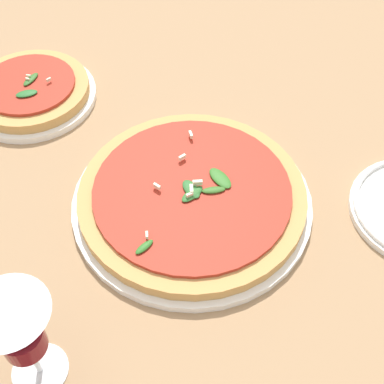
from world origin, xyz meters
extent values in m
plane|color=#9E7A56|center=(0.00, 0.00, 0.00)|extent=(6.00, 6.00, 0.00)
cylinder|color=white|center=(-0.02, 0.01, 0.01)|extent=(0.35, 0.35, 0.01)
cylinder|color=tan|center=(-0.02, 0.01, 0.02)|extent=(0.33, 0.33, 0.02)
cylinder|color=#A82D1E|center=(-0.02, 0.01, 0.03)|extent=(0.28, 0.28, 0.01)
ellipsoid|color=#306D24|center=(-0.02, -0.04, 0.04)|extent=(0.05, 0.03, 0.01)
ellipsoid|color=#2B662A|center=(-0.03, 0.01, 0.04)|extent=(0.03, 0.04, 0.01)
ellipsoid|color=#2D6A24|center=(-0.08, 0.11, 0.04)|extent=(0.02, 0.03, 0.01)
ellipsoid|color=#346523|center=(-0.04, -0.02, 0.04)|extent=(0.02, 0.04, 0.01)
ellipsoid|color=#29662C|center=(-0.02, 0.01, 0.04)|extent=(0.04, 0.02, 0.01)
cube|color=beige|center=(-0.03, 0.01, 0.04)|extent=(0.01, 0.01, 0.01)
cube|color=beige|center=(-0.03, 0.02, 0.04)|extent=(0.00, 0.01, 0.01)
cube|color=beige|center=(0.04, 0.00, 0.04)|extent=(0.01, 0.01, 0.01)
cube|color=beige|center=(-0.02, 0.00, 0.04)|extent=(0.01, 0.01, 0.01)
cube|color=beige|center=(0.07, -0.03, 0.04)|extent=(0.01, 0.01, 0.01)
cube|color=beige|center=(-0.07, 0.10, 0.04)|extent=(0.01, 0.01, 0.01)
cube|color=beige|center=(0.00, 0.05, 0.04)|extent=(0.01, 0.01, 0.01)
cylinder|color=white|center=(0.31, 0.17, 0.01)|extent=(0.22, 0.22, 0.01)
cylinder|color=tan|center=(0.31, 0.17, 0.02)|extent=(0.20, 0.20, 0.02)
cylinder|color=#A82D1E|center=(0.31, 0.17, 0.03)|extent=(0.16, 0.16, 0.01)
ellipsoid|color=#26662B|center=(0.28, 0.18, 0.04)|extent=(0.02, 0.04, 0.01)
ellipsoid|color=#2F6124|center=(0.31, 0.16, 0.04)|extent=(0.03, 0.04, 0.01)
cube|color=beige|center=(0.29, 0.13, 0.04)|extent=(0.01, 0.01, 0.00)
cube|color=beige|center=(0.31, 0.17, 0.04)|extent=(0.01, 0.01, 0.00)
cube|color=beige|center=(0.32, 0.16, 0.04)|extent=(0.01, 0.01, 0.00)
cylinder|color=white|center=(-0.17, 0.27, 0.00)|extent=(0.07, 0.07, 0.00)
cylinder|color=white|center=(-0.17, 0.27, 0.03)|extent=(0.01, 0.01, 0.06)
cone|color=white|center=(-0.17, 0.27, 0.11)|extent=(0.09, 0.09, 0.08)
cylinder|color=maroon|center=(-0.17, 0.27, 0.08)|extent=(0.05, 0.05, 0.03)
camera|label=1|loc=(-0.46, 0.21, 0.62)|focal=50.00mm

